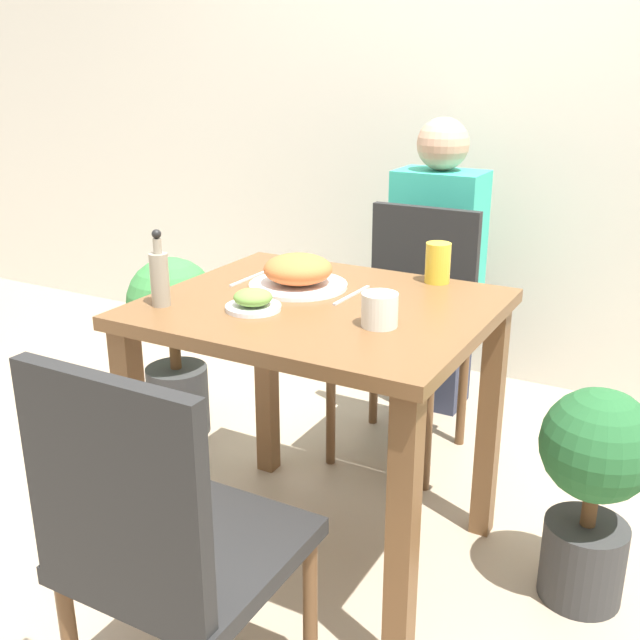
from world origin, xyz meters
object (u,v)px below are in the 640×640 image
(chair_near, at_px, (163,540))
(food_plate, at_px, (298,273))
(potted_plant_left, at_px, (174,331))
(person_figure, at_px, (436,269))
(sauce_bottle, at_px, (160,276))
(potted_plant_right, at_px, (593,481))
(juice_glass, at_px, (438,263))
(drink_cup, at_px, (380,310))
(chair_far, at_px, (410,320))
(side_plate, at_px, (253,301))

(chair_near, height_order, food_plate, chair_near)
(potted_plant_left, relative_size, person_figure, 0.59)
(food_plate, xyz_separation_m, sauce_bottle, (-0.23, -0.31, 0.04))
(potted_plant_right, bearing_deg, juice_glass, 162.58)
(food_plate, xyz_separation_m, drink_cup, (0.33, -0.18, -0.00))
(chair_near, relative_size, drink_cup, 10.07)
(drink_cup, bearing_deg, potted_plant_right, 27.66)
(chair_near, height_order, juice_glass, juice_glass)
(food_plate, height_order, sauce_bottle, sauce_bottle)
(food_plate, height_order, person_figure, person_figure)
(potted_plant_left, relative_size, potted_plant_right, 1.15)
(chair_near, distance_m, chair_far, 1.44)
(chair_near, bearing_deg, chair_far, -86.98)
(chair_near, relative_size, potted_plant_right, 1.46)
(juice_glass, bearing_deg, chair_near, -98.83)
(juice_glass, relative_size, potted_plant_left, 0.16)
(side_plate, height_order, sauce_bottle, sauce_bottle)
(juice_glass, distance_m, potted_plant_left, 1.13)
(chair_far, xyz_separation_m, drink_cup, (0.25, -0.82, 0.32))
(drink_cup, bearing_deg, person_figure, 103.85)
(potted_plant_right, bearing_deg, food_plate, -174.67)
(sauce_bottle, relative_size, potted_plant_left, 0.29)
(potted_plant_left, bearing_deg, food_plate, -23.04)
(drink_cup, bearing_deg, juice_glass, 91.43)
(side_plate, xyz_separation_m, drink_cup, (0.33, 0.04, 0.02))
(food_plate, relative_size, side_plate, 1.93)
(sauce_bottle, relative_size, potted_plant_right, 0.33)
(juice_glass, bearing_deg, person_figure, 109.92)
(side_plate, relative_size, sauce_bottle, 0.71)
(sauce_bottle, bearing_deg, potted_plant_right, 20.15)
(chair_far, bearing_deg, juice_glass, -59.51)
(drink_cup, distance_m, potted_plant_right, 0.72)
(chair_far, bearing_deg, chair_near, -86.98)
(potted_plant_right, bearing_deg, person_figure, 129.67)
(juice_glass, xyz_separation_m, potted_plant_right, (0.51, -0.16, -0.47))
(food_plate, distance_m, juice_glass, 0.40)
(juice_glass, relative_size, person_figure, 0.10)
(chair_far, xyz_separation_m, person_figure, (-0.05, 0.40, 0.09))
(potted_plant_left, bearing_deg, drink_cup, -24.92)
(juice_glass, height_order, person_figure, person_figure)
(chair_near, relative_size, potted_plant_left, 1.27)
(chair_near, xyz_separation_m, sauce_bottle, (-0.39, 0.49, 0.36))
(side_plate, bearing_deg, chair_far, 84.36)
(side_plate, height_order, juice_glass, juice_glass)
(chair_near, relative_size, juice_glass, 7.70)
(drink_cup, xyz_separation_m, juice_glass, (-0.01, 0.42, 0.02))
(person_figure, bearing_deg, chair_near, -85.95)
(potted_plant_right, bearing_deg, sauce_bottle, -159.85)
(potted_plant_left, bearing_deg, chair_near, -51.31)
(chair_near, xyz_separation_m, side_plate, (-0.16, 0.57, 0.30))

